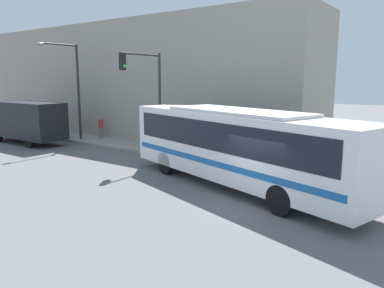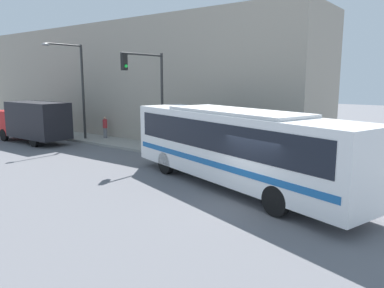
# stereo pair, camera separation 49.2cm
# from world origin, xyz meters

# --- Properties ---
(ground_plane) EXTENTS (120.00, 120.00, 0.00)m
(ground_plane) POSITION_xyz_m (0.00, 0.00, 0.00)
(ground_plane) COLOR slate
(sidewalk) EXTENTS (2.62, 70.00, 0.17)m
(sidewalk) POSITION_xyz_m (5.81, 20.00, 0.08)
(sidewalk) COLOR gray
(sidewalk) RESTS_ON ground_plane
(building_facade) EXTENTS (6.00, 33.17, 8.75)m
(building_facade) POSITION_xyz_m (10.12, 17.58, 4.38)
(building_facade) COLOR #9E9384
(building_facade) RESTS_ON ground_plane
(city_bus) EXTENTS (5.94, 12.17, 3.30)m
(city_bus) POSITION_xyz_m (1.43, 1.73, 1.92)
(city_bus) COLOR white
(city_bus) RESTS_ON ground_plane
(delivery_truck) EXTENTS (2.20, 6.92, 2.95)m
(delivery_truck) POSITION_xyz_m (2.53, 19.16, 1.61)
(delivery_truck) COLOR black
(delivery_truck) RESTS_ON ground_plane
(fire_hydrant) EXTENTS (0.25, 0.34, 0.77)m
(fire_hydrant) POSITION_xyz_m (5.10, 4.21, 0.55)
(fire_hydrant) COLOR #999999
(fire_hydrant) RESTS_ON sidewalk
(traffic_light_pole) EXTENTS (3.28, 0.35, 5.88)m
(traffic_light_pole) POSITION_xyz_m (4.19, 9.14, 4.16)
(traffic_light_pole) COLOR #2D2D2D
(traffic_light_pole) RESTS_ON sidewalk
(parking_meter) EXTENTS (0.14, 0.14, 1.29)m
(parking_meter) POSITION_xyz_m (5.10, 10.23, 1.04)
(parking_meter) COLOR #2D2D2D
(parking_meter) RESTS_ON sidewalk
(street_lamp) EXTENTS (3.16, 0.28, 6.80)m
(street_lamp) POSITION_xyz_m (4.88, 16.95, 4.30)
(street_lamp) COLOR #2D2D2D
(street_lamp) RESTS_ON sidewalk
(pedestrian_near_corner) EXTENTS (0.34, 0.34, 1.61)m
(pedestrian_near_corner) POSITION_xyz_m (6.37, 15.87, 0.98)
(pedestrian_near_corner) COLOR slate
(pedestrian_near_corner) RESTS_ON sidewalk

